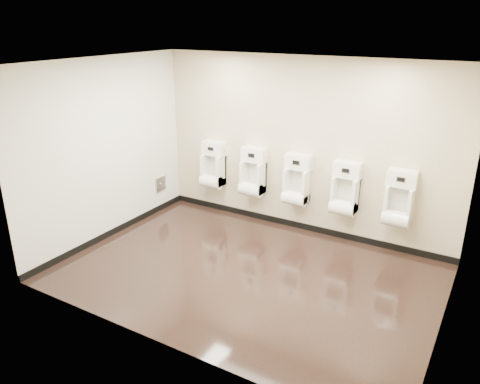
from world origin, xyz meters
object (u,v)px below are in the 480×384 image
at_px(urinal_2, 297,183).
at_px(urinal_3, 345,192).
at_px(urinal_1, 253,175).
at_px(urinal_0, 213,168).
at_px(urinal_4, 399,202).
at_px(access_panel, 160,184).

height_order(urinal_2, urinal_3, same).
bearing_deg(urinal_3, urinal_1, 180.00).
height_order(urinal_0, urinal_1, same).
xyz_separation_m(urinal_1, urinal_2, (0.80, 0.00, 0.00)).
height_order(urinal_3, urinal_4, same).
xyz_separation_m(urinal_1, urinal_3, (1.60, 0.00, 0.00)).
distance_m(access_panel, urinal_2, 2.54).
bearing_deg(access_panel, urinal_0, 24.97).
distance_m(urinal_0, urinal_2, 1.61).
distance_m(urinal_1, urinal_4, 2.40).
distance_m(urinal_2, urinal_3, 0.80).
bearing_deg(urinal_4, urinal_3, 180.00).
distance_m(urinal_0, urinal_4, 3.20).
height_order(urinal_0, urinal_2, same).
xyz_separation_m(access_panel, urinal_3, (3.28, 0.41, 0.33)).
relative_size(access_panel, urinal_3, 0.31).
bearing_deg(urinal_4, urinal_0, 180.00).
bearing_deg(urinal_2, access_panel, -170.68).
bearing_deg(urinal_3, urinal_2, 180.00).
distance_m(urinal_1, urinal_2, 0.80).
distance_m(access_panel, urinal_3, 3.32).
bearing_deg(urinal_1, urinal_0, 180.00).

